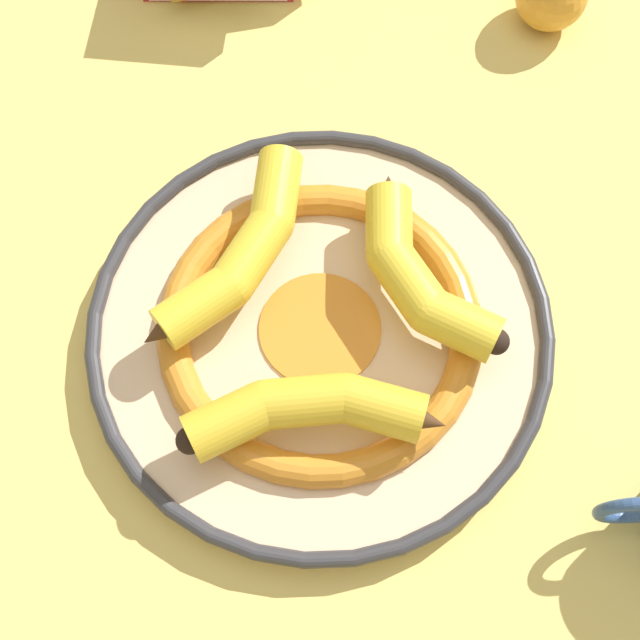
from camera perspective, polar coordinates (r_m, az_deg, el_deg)
name	(u,v)px	position (r m, az deg, el deg)	size (l,w,h in m)	color
ground_plane	(282,371)	(0.75, -2.46, -3.26)	(2.80, 2.80, 0.00)	#E5CC6B
decorative_bowl	(320,330)	(0.74, 0.00, -0.67)	(0.39, 0.39, 0.04)	beige
banana_a	(311,410)	(0.68, -0.61, -5.75)	(0.08, 0.21, 0.04)	gold
banana_b	(240,254)	(0.73, -5.12, 4.25)	(0.20, 0.12, 0.04)	yellow
banana_c	(416,273)	(0.73, 6.16, 2.98)	(0.17, 0.12, 0.04)	yellow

